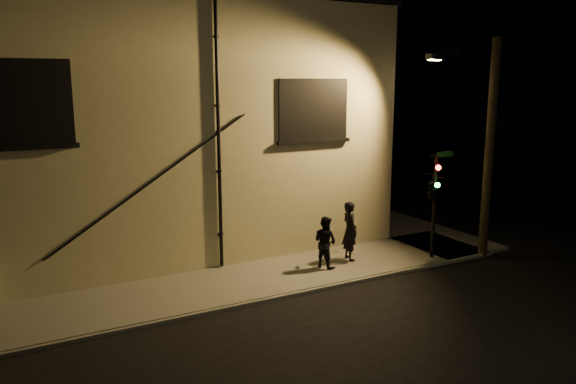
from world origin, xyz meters
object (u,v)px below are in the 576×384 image
pedestrian_b (325,242)px  streetlamp_pole (487,144)px  traffic_signal (433,188)px  pedestrian_a (350,231)px

pedestrian_b → streetlamp_pole: bearing=-121.4°
traffic_signal → streetlamp_pole: bearing=-8.1°
pedestrian_a → traffic_signal: (2.38, -1.23, 1.41)m
pedestrian_a → streetlamp_pole: 5.39m
pedestrian_b → pedestrian_a: bearing=-96.7°
traffic_signal → pedestrian_a: bearing=152.7°
streetlamp_pole → pedestrian_a: bearing=161.0°
traffic_signal → streetlamp_pole: streetlamp_pole is taller
streetlamp_pole → traffic_signal: bearing=171.9°
pedestrian_a → pedestrian_b: pedestrian_a is taller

